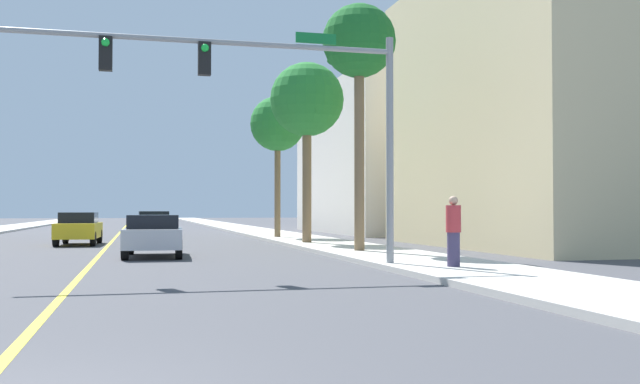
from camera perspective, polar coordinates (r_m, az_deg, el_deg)
ground at (r=47.69m, az=-15.94°, el=-3.30°), size 192.00×192.00×0.00m
sidewalk_right at (r=48.32m, az=-4.84°, el=-3.23°), size 3.53×168.00×0.15m
lane_marking_center at (r=47.69m, az=-15.94°, el=-3.29°), size 0.16×144.00×0.01m
building_right_near at (r=33.98m, az=22.04°, el=6.13°), size 15.19×15.41×12.01m
building_right_far at (r=51.72m, az=9.39°, el=2.46°), size 16.65×17.99×10.18m
traffic_signal_mast at (r=18.63m, az=-3.93°, el=8.19°), size 10.43×0.36×6.11m
palm_near at (r=25.69m, az=3.16°, el=11.64°), size 2.62×2.62×8.75m
palm_mid at (r=31.65m, az=-1.06°, el=7.29°), size 3.28×3.28×7.98m
palm_far at (r=37.99m, az=-3.44°, el=5.39°), size 2.93×2.93×7.50m
car_yellow at (r=33.75m, az=-18.85°, el=-2.76°), size 1.87×4.16×1.47m
car_green at (r=42.11m, az=-13.28°, el=-2.51°), size 2.00×4.25×1.50m
car_silver at (r=24.47m, az=-13.26°, el=-3.39°), size 2.05×4.10×1.41m
pedestrian at (r=18.20m, az=10.69°, el=-3.11°), size 0.38×0.38×1.78m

